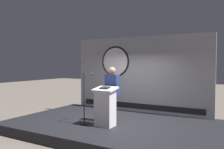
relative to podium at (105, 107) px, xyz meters
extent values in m
plane|color=#6B6056|center=(0.02, 0.54, -0.86)|extent=(40.00, 40.00, 0.00)
cube|color=black|center=(0.02, 0.54, -0.71)|extent=(6.40, 4.00, 0.30)
cube|color=#9E9EA3|center=(0.02, 2.39, 0.84)|extent=(5.31, 0.10, 2.80)
cylinder|color=black|center=(-0.96, 2.33, 1.33)|extent=(1.20, 0.02, 1.20)
cylinder|color=white|center=(-0.96, 2.33, 1.33)|extent=(1.07, 0.02, 1.07)
cube|color=black|center=(0.02, 2.33, -0.34)|extent=(4.78, 0.02, 0.20)
cube|color=silver|center=(0.00, 0.00, -0.04)|extent=(0.52, 0.40, 1.04)
cube|color=silver|center=(0.00, 0.00, 0.51)|extent=(0.64, 0.50, 0.13)
cube|color=black|center=(0.00, -0.02, 0.56)|extent=(0.28, 0.20, 0.06)
cylinder|color=black|center=(-0.04, 0.48, -0.16)|extent=(0.26, 0.26, 0.81)
cube|color=navy|center=(-0.04, 0.48, 0.59)|extent=(0.40, 0.24, 0.67)
sphere|color=#997051|center=(-0.04, 0.48, 1.03)|extent=(0.22, 0.22, 0.22)
cylinder|color=black|center=(-0.64, -0.15, -0.55)|extent=(0.24, 0.24, 0.02)
cylinder|color=black|center=(-0.64, -0.15, 0.21)|extent=(0.03, 0.03, 1.54)
cylinder|color=black|center=(-0.64, 0.07, 0.93)|extent=(0.02, 0.45, 0.02)
sphere|color=#262626|center=(-0.64, 0.30, 0.93)|extent=(0.07, 0.07, 0.07)
camera|label=1|loc=(3.49, -5.71, 1.23)|focal=37.61mm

